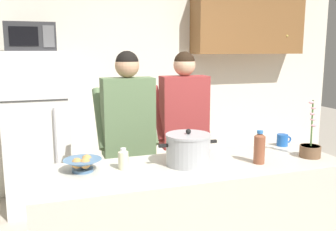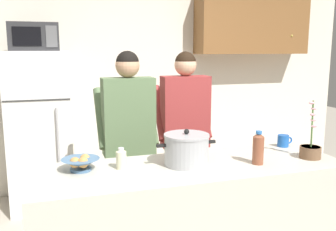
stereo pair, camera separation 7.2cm
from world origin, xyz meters
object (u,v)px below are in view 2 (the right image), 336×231
at_px(person_by_sink, 185,121).
at_px(refrigerator, 40,131).
at_px(microwave, 34,37).
at_px(person_near_pot, 128,127).
at_px(bottle_near_edge, 121,158).
at_px(cooking_pot, 186,149).
at_px(bread_bowl, 81,163).
at_px(coffee_mug, 283,141).
at_px(bottle_mid_counter, 258,148).
at_px(potted_orchid, 310,149).

bearing_deg(person_by_sink, refrigerator, 142.86).
bearing_deg(microwave, person_near_pot, -55.52).
bearing_deg(bottle_near_edge, person_by_sink, 47.57).
bearing_deg(cooking_pot, bread_bowl, 173.17).
distance_m(microwave, person_near_pot, 1.52).
distance_m(microwave, coffee_mug, 2.62).
xyz_separation_m(bread_bowl, bottle_mid_counter, (1.17, -0.21, 0.06)).
bearing_deg(bread_bowl, potted_orchid, -7.16).
height_order(person_by_sink, bread_bowl, person_by_sink).
bearing_deg(coffee_mug, bottle_near_edge, -172.70).
bearing_deg(bottle_mid_counter, microwave, 127.24).
bearing_deg(coffee_mug, cooking_pot, -166.57).
bearing_deg(person_near_pot, bottle_near_edge, -105.31).
xyz_separation_m(coffee_mug, bottle_near_edge, (-1.35, -0.17, 0.02)).
xyz_separation_m(microwave, cooking_pot, (0.99, -1.80, -0.79)).
bearing_deg(refrigerator, coffee_mug, -40.01).
bearing_deg(bottle_near_edge, potted_orchid, -6.91).
bearing_deg(cooking_pot, bottle_mid_counter, -15.48).
height_order(refrigerator, bottle_near_edge, refrigerator).
xyz_separation_m(bottle_near_edge, bottle_mid_counter, (0.91, -0.18, 0.04)).
bearing_deg(microwave, bottle_near_edge, -72.40).
distance_m(microwave, bread_bowl, 1.94).
relative_size(person_near_pot, bottle_mid_counter, 7.25).
bearing_deg(person_near_pot, refrigerator, 123.94).
relative_size(cooking_pot, bottle_mid_counter, 1.80).
relative_size(bread_bowl, potted_orchid, 0.59).
bearing_deg(bottle_mid_counter, bread_bowl, 169.61).
bearing_deg(coffee_mug, microwave, 140.38).
bearing_deg(bottle_mid_counter, person_by_sink, 100.39).
distance_m(person_near_pot, bread_bowl, 0.78).
bearing_deg(coffee_mug, potted_orchid, -90.98).
relative_size(refrigerator, bread_bowl, 6.79).
distance_m(person_near_pot, potted_orchid, 1.43).
height_order(person_by_sink, cooking_pot, person_by_sink).
height_order(cooking_pot, coffee_mug, cooking_pot).
height_order(microwave, potted_orchid, microwave).
bearing_deg(person_by_sink, potted_orchid, -57.43).
bearing_deg(bread_bowl, bottle_mid_counter, -10.39).
distance_m(bottle_mid_counter, potted_orchid, 0.44).
height_order(refrigerator, bottle_mid_counter, refrigerator).
relative_size(coffee_mug, bottle_mid_counter, 0.56).
distance_m(person_by_sink, coffee_mug, 0.89).
relative_size(bottle_mid_counter, potted_orchid, 0.55).
relative_size(person_near_pot, potted_orchid, 4.01).
height_order(person_near_pot, bread_bowl, person_near_pot).
height_order(cooking_pot, potted_orchid, potted_orchid).
distance_m(person_near_pot, bottle_near_edge, 0.70).
xyz_separation_m(microwave, person_by_sink, (1.29, -0.95, -0.77)).
relative_size(person_near_pot, person_by_sink, 1.00).
relative_size(person_by_sink, bottle_mid_counter, 7.22).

